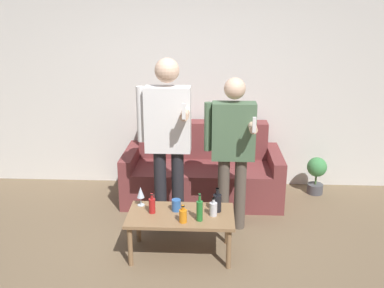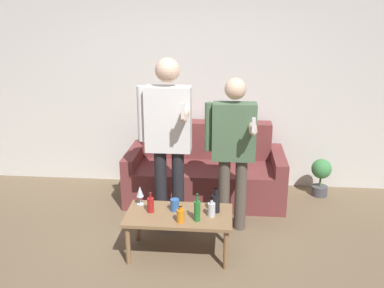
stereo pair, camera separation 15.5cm
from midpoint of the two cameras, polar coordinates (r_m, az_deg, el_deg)
wall_back at (r=5.35m, az=-1.92°, el=8.51°), size 8.00×0.06×2.70m
couch at (r=5.15m, az=0.54°, el=-3.81°), size 1.84×0.84×0.88m
coffee_table at (r=3.96m, az=-2.65°, el=-9.95°), size 0.97×0.52×0.41m
bottle_orange at (r=3.95m, az=-6.49°, el=-8.11°), size 0.06×0.06×0.19m
bottle_green at (r=3.88m, az=1.71°, el=-8.61°), size 0.07×0.07×0.17m
bottle_dark at (r=3.95m, az=2.24°, el=-7.79°), size 0.08×0.08×0.23m
bottle_yellow at (r=3.78m, az=-0.18°, el=-8.82°), size 0.06×0.06×0.25m
bottle_red at (r=3.77m, az=-2.40°, el=-9.51°), size 0.07×0.07×0.16m
wine_glass_near at (r=4.09m, az=-7.96°, el=-6.48°), size 0.07×0.07×0.19m
cup_on_table at (r=3.98m, az=-3.25°, el=-8.15°), size 0.08×0.08×0.11m
person_standing_left at (r=4.17m, az=-4.35°, el=1.52°), size 0.52×0.45×1.76m
person_standing_right at (r=4.23m, az=4.39°, el=0.05°), size 0.50×0.41×1.57m
potted_plant at (r=5.45m, az=15.48°, el=-3.66°), size 0.24×0.24×0.47m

